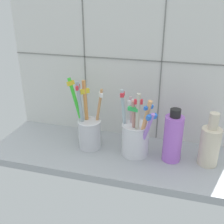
# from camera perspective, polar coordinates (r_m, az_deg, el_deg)

# --- Properties ---
(counter_slab) EXTENTS (0.64, 0.22, 0.02)m
(counter_slab) POSITION_cam_1_polar(r_m,az_deg,el_deg) (0.74, -0.23, -9.04)
(counter_slab) COLOR #9EA3A8
(counter_slab) RESTS_ON ground
(tile_wall_back) EXTENTS (0.64, 0.02, 0.45)m
(tile_wall_back) POSITION_cam_1_polar(r_m,az_deg,el_deg) (0.76, 2.23, 9.63)
(tile_wall_back) COLOR silver
(tile_wall_back) RESTS_ON ground
(toothbrush_cup_left) EXTENTS (0.10, 0.07, 0.19)m
(toothbrush_cup_left) POSITION_cam_1_polar(r_m,az_deg,el_deg) (0.74, -4.89, -3.69)
(toothbrush_cup_left) COLOR silver
(toothbrush_cup_left) RESTS_ON counter_slab
(toothbrush_cup_right) EXTENTS (0.10, 0.09, 0.18)m
(toothbrush_cup_right) POSITION_cam_1_polar(r_m,az_deg,el_deg) (0.70, 4.95, -5.12)
(toothbrush_cup_right) COLOR silver
(toothbrush_cup_right) RESTS_ON counter_slab
(ceramic_vase) EXTENTS (0.05, 0.05, 0.14)m
(ceramic_vase) POSITION_cam_1_polar(r_m,az_deg,el_deg) (0.70, 19.80, -6.43)
(ceramic_vase) COLOR beige
(ceramic_vase) RESTS_ON counter_slab
(soap_bottle) EXTENTS (0.05, 0.05, 0.14)m
(soap_bottle) POSITION_cam_1_polar(r_m,az_deg,el_deg) (0.69, 12.65, -5.24)
(soap_bottle) COLOR #B467DF
(soap_bottle) RESTS_ON counter_slab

